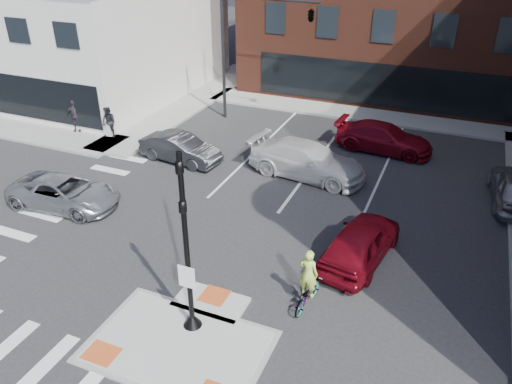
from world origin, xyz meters
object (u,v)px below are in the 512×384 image
at_px(pedestrian_a, 109,122).
at_px(pedestrian_b, 75,116).
at_px(white_pickup, 307,160).
at_px(cyclist, 308,288).
at_px(red_sedan, 361,242).
at_px(bg_car_dark, 180,148).
at_px(bg_car_red, 384,138).
at_px(silver_suv, 64,193).

height_order(pedestrian_a, pedestrian_b, pedestrian_b).
relative_size(pedestrian_a, pedestrian_b, 0.94).
distance_m(white_pickup, cyclist, 9.66).
height_order(red_sedan, bg_car_dark, red_sedan).
xyz_separation_m(bg_car_red, pedestrian_b, (-17.40, -4.60, 0.35)).
bearing_deg(red_sedan, white_pickup, -46.99).
bearing_deg(pedestrian_b, cyclist, -52.66).
height_order(bg_car_dark, pedestrian_b, pedestrian_b).
xyz_separation_m(bg_car_dark, bg_car_red, (9.64, 5.60, 0.04)).
bearing_deg(bg_car_dark, white_pickup, -75.34).
height_order(silver_suv, bg_car_red, bg_car_red).
bearing_deg(red_sedan, cyclist, 81.12).
height_order(red_sedan, white_pickup, white_pickup).
relative_size(white_pickup, pedestrian_a, 3.27).
relative_size(silver_suv, red_sedan, 1.07).
height_order(silver_suv, white_pickup, white_pickup).
bearing_deg(pedestrian_b, pedestrian_a, -24.85).
height_order(white_pickup, bg_car_dark, white_pickup).
bearing_deg(red_sedan, bg_car_red, -75.08).
xyz_separation_m(red_sedan, bg_car_dark, (-10.72, 5.00, -0.07)).
bearing_deg(bg_car_red, pedestrian_a, 111.29).
bearing_deg(bg_car_dark, cyclist, -124.00).
distance_m(red_sedan, pedestrian_a, 17.13).
relative_size(red_sedan, white_pickup, 0.79).
height_order(bg_car_red, pedestrian_b, pedestrian_b).
bearing_deg(white_pickup, cyclist, -155.48).
height_order(bg_car_red, pedestrian_a, pedestrian_a).
bearing_deg(bg_car_red, white_pickup, 151.63).
bearing_deg(pedestrian_a, white_pickup, 3.05).
xyz_separation_m(bg_car_red, pedestrian_a, (-14.96, -4.60, 0.29)).
bearing_deg(white_pickup, pedestrian_b, 96.45).
relative_size(white_pickup, bg_car_red, 1.12).
relative_size(white_pickup, cyclist, 2.66).
bearing_deg(bg_car_red, bg_car_dark, 124.35).
xyz_separation_m(pedestrian_a, pedestrian_b, (-2.44, 0.00, 0.06)).
height_order(silver_suv, cyclist, cyclist).
bearing_deg(pedestrian_a, cyclist, -28.42).
distance_m(bg_car_red, cyclist, 13.80).
bearing_deg(silver_suv, pedestrian_b, 33.08).
xyz_separation_m(silver_suv, bg_car_dark, (2.30, 6.16, 0.04)).
distance_m(silver_suv, white_pickup, 11.49).
distance_m(bg_car_dark, cyclist, 12.69).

